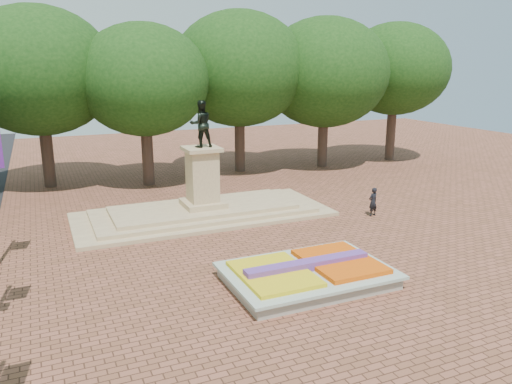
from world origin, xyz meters
The scene contains 5 objects.
ground centered at (0.00, 0.00, 0.00)m, with size 90.00×90.00×0.00m, color brown.
flower_bed centered at (1.03, -2.00, 0.38)m, with size 6.30×4.30×0.91m.
monument centered at (0.00, 8.00, 0.88)m, with size 14.00×6.00×6.40m.
tree_row_back centered at (2.33, 18.00, 6.67)m, with size 44.80×8.80×10.43m.
pedestrian centered at (8.71, 4.27, 0.81)m, with size 0.59×0.39×1.62m, color black.
Camera 1 is at (-8.05, -17.61, 8.26)m, focal length 35.00 mm.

